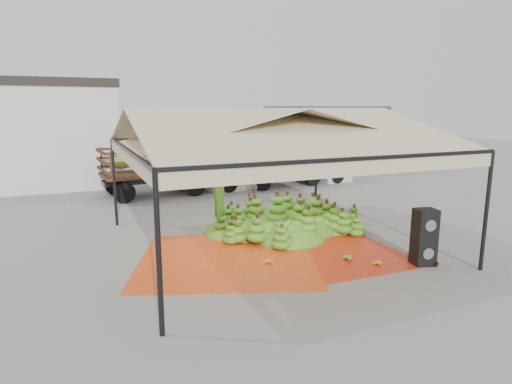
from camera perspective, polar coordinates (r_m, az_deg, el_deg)
name	(u,v)px	position (r m, az deg, el deg)	size (l,w,h in m)	color
ground	(270,244)	(12.94, 1.82, -6.92)	(90.00, 90.00, 0.00)	slate
canopy_tent	(270,133)	(12.32, 1.92, 7.83)	(8.10, 8.10, 4.00)	black
building_tan	(324,138)	(28.60, 9.04, 7.15)	(6.30, 5.30, 4.10)	tan
tarp_left	(227,259)	(11.71, -3.91, -8.88)	(4.61, 4.39, 0.01)	#EE4116
tarp_right	(320,250)	(12.47, 8.50, -7.71)	(4.12, 4.32, 0.01)	red
banana_heap	(288,213)	(14.21, 4.30, -2.79)	(5.55, 4.56, 1.19)	#43811A
hand_yellow_a	(375,263)	(11.57, 15.62, -9.08)	(0.42, 0.34, 0.19)	gold
hand_yellow_b	(266,262)	(11.22, 1.39, -9.28)	(0.43, 0.35, 0.19)	gold
hand_red_a	(432,263)	(11.98, 22.40, -8.79)	(0.44, 0.36, 0.20)	#521812
hand_red_b	(413,255)	(12.44, 20.15, -7.89)	(0.44, 0.36, 0.20)	#582714
hand_green	(344,257)	(11.73, 11.69, -8.52)	(0.49, 0.40, 0.22)	#5B841B
hanging_bunches	(288,158)	(12.25, 4.28, 4.60)	(4.74, 0.24, 0.20)	#4F7E1A
speaker_stack	(424,237)	(11.90, 21.52, -5.61)	(0.63, 0.57, 1.48)	black
banana_leaves	(215,236)	(13.75, -5.53, -5.87)	(0.96, 1.36, 3.70)	#356D1D
vendor	(251,181)	(18.62, -0.61, 1.42)	(0.63, 0.41, 1.72)	gray
truck_left	(181,163)	(20.65, -9.92, 3.78)	(6.89, 2.94, 2.30)	#512B1B
truck_right	(299,159)	(23.03, 5.74, 4.40)	(6.38, 2.59, 2.14)	#4F351A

